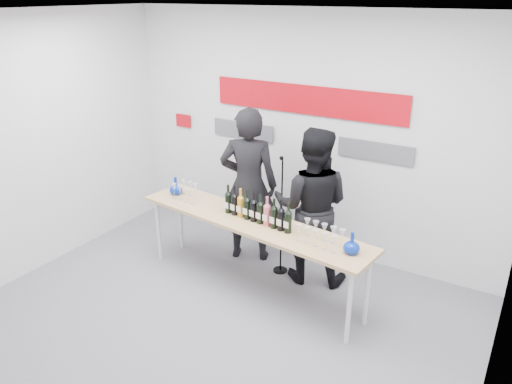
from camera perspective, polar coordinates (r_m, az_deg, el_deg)
ground at (r=5.33m, az=-4.60°, el=-14.54°), size 5.00×5.00×0.00m
back_wall at (r=6.23m, az=5.69°, el=6.44°), size 5.00×0.04×3.00m
signage at (r=6.15m, az=5.20°, el=9.20°), size 3.38×0.02×0.79m
tasting_table at (r=5.44m, az=-0.54°, el=-3.87°), size 2.89×0.92×0.85m
wine_bottles at (r=5.31m, az=0.11°, el=-1.83°), size 0.89×0.19×0.33m
decanter_left at (r=6.15m, az=-9.16°, el=0.72°), size 0.16×0.16×0.21m
decanter_right at (r=4.81m, az=10.91°, el=-5.73°), size 0.16×0.16×0.21m
glasses_left at (r=5.98m, az=-8.01°, el=0.04°), size 0.36×0.26×0.18m
glasses_right at (r=4.94m, az=7.33°, el=-4.92°), size 0.48×0.27×0.18m
presenter_left at (r=6.05m, az=-0.85°, el=0.75°), size 0.83×0.69×1.93m
presenter_right at (r=5.64m, az=6.36°, el=-1.65°), size 1.05×0.92×1.83m
mic_stand at (r=5.93m, az=2.86°, el=-5.27°), size 0.17×0.17×1.47m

